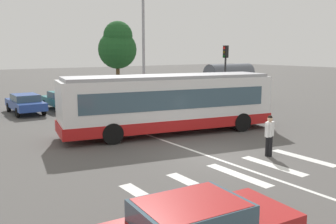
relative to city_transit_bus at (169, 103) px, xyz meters
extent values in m
plane|color=#514F4C|center=(-1.07, -4.61, -1.59)|extent=(160.00, 160.00, 0.00)
cylinder|color=black|center=(3.93, 0.39, -1.09)|extent=(1.04, 0.50, 1.00)
cylinder|color=black|center=(3.46, -1.91, -1.09)|extent=(1.04, 0.50, 1.00)
cylinder|color=black|center=(-3.05, 1.83, -1.09)|extent=(1.04, 0.50, 1.00)
cylinder|color=black|center=(-3.53, -0.47, -1.09)|extent=(1.04, 0.50, 1.00)
cube|color=white|center=(-0.02, 0.00, 0.04)|extent=(11.43, 4.75, 2.55)
cube|color=red|center=(-0.02, 0.00, -0.96)|extent=(11.54, 4.80, 0.55)
cube|color=#3D5666|center=(-0.02, 0.00, 0.34)|extent=(10.13, 4.53, 0.96)
cube|color=#3D5666|center=(5.44, -1.12, 0.24)|extent=(0.49, 2.21, 1.63)
cube|color=black|center=(5.44, -1.12, 1.13)|extent=(0.45, 1.91, 0.28)
cube|color=#99999E|center=(-0.02, 0.00, 1.39)|extent=(10.95, 4.46, 0.16)
cube|color=#28282B|center=(5.55, -1.15, -1.16)|extent=(0.63, 2.52, 0.36)
cylinder|color=black|center=(0.81, -5.91, -1.16)|extent=(0.16, 0.16, 0.85)
cylinder|color=black|center=(0.85, -6.02, -1.16)|extent=(0.16, 0.16, 0.85)
cube|color=white|center=(0.83, -5.96, -0.44)|extent=(0.47, 0.39, 0.60)
cylinder|color=white|center=(0.60, -6.05, -0.47)|extent=(0.10, 0.10, 0.55)
cylinder|color=white|center=(1.05, -5.88, -0.47)|extent=(0.10, 0.10, 0.55)
sphere|color=tan|center=(0.83, -5.96, -0.03)|extent=(0.22, 0.22, 0.22)
sphere|color=black|center=(0.83, -5.96, 0.04)|extent=(0.19, 0.19, 0.19)
cylinder|color=black|center=(-5.17, -9.61, -1.27)|extent=(0.65, 0.25, 0.64)
cube|color=#3D5666|center=(-6.72, -10.32, -0.47)|extent=(2.29, 1.78, 0.44)
cube|color=#AD1E1E|center=(-6.72, -10.32, -0.28)|extent=(2.10, 1.69, 0.09)
cylinder|color=black|center=(-5.37, 12.18, -1.27)|extent=(0.21, 0.64, 0.64)
cylinder|color=black|center=(-3.69, 12.15, -1.27)|extent=(0.21, 0.64, 0.64)
cylinder|color=black|center=(-5.42, 9.39, -1.27)|extent=(0.21, 0.64, 0.64)
cylinder|color=black|center=(-3.75, 9.36, -1.27)|extent=(0.21, 0.64, 0.64)
cube|color=#234293|center=(-4.56, 10.77, -0.95)|extent=(1.91, 4.53, 0.52)
cube|color=#3D5666|center=(-4.56, 10.68, -0.47)|extent=(1.64, 2.19, 0.44)
cube|color=#234293|center=(-4.56, 10.68, -0.28)|extent=(1.57, 2.01, 0.09)
cylinder|color=black|center=(-2.78, 12.21, -1.27)|extent=(0.20, 0.64, 0.64)
cylinder|color=black|center=(-1.10, 12.22, -1.27)|extent=(0.20, 0.64, 0.64)
cylinder|color=black|center=(-2.76, 9.42, -1.27)|extent=(0.20, 0.64, 0.64)
cylinder|color=black|center=(-1.08, 9.43, -1.27)|extent=(0.20, 0.64, 0.64)
cube|color=#196B70|center=(-1.93, 10.82, -0.95)|extent=(1.85, 4.51, 0.52)
cube|color=#3D5666|center=(-1.93, 10.73, -0.47)|extent=(1.62, 2.17, 0.44)
cube|color=#196B70|center=(-1.93, 10.73, -0.28)|extent=(1.54, 1.99, 0.09)
cylinder|color=black|center=(0.06, 12.42, -1.27)|extent=(0.24, 0.65, 0.64)
cylinder|color=black|center=(1.73, 12.30, -1.27)|extent=(0.24, 0.65, 0.64)
cylinder|color=black|center=(-0.14, 9.64, -1.27)|extent=(0.24, 0.65, 0.64)
cylinder|color=black|center=(1.53, 9.52, -1.27)|extent=(0.24, 0.65, 0.64)
cube|color=#38383D|center=(0.80, 10.97, -0.95)|extent=(2.13, 4.62, 0.52)
cube|color=#3D5666|center=(0.79, 10.88, -0.47)|extent=(1.75, 2.27, 0.44)
cube|color=#38383D|center=(0.79, 10.88, -0.28)|extent=(1.66, 2.08, 0.09)
cylinder|color=#28282B|center=(8.34, 4.59, 0.30)|extent=(0.14, 0.14, 3.77)
cube|color=black|center=(8.34, 4.59, 2.63)|extent=(0.28, 0.32, 0.90)
cylinder|color=red|center=(8.17, 4.59, 2.90)|extent=(0.04, 0.20, 0.20)
cylinder|color=#463707|center=(8.17, 4.59, 2.60)|extent=(0.04, 0.20, 0.20)
cylinder|color=#093B10|center=(8.17, 4.59, 2.30)|extent=(0.04, 0.20, 0.20)
cylinder|color=#28282B|center=(8.21, 6.18, -0.44)|extent=(0.12, 0.12, 2.30)
cylinder|color=#28282B|center=(12.42, 6.18, -0.44)|extent=(0.12, 0.12, 2.30)
cube|color=slate|center=(10.32, 6.88, -0.32)|extent=(4.04, 0.04, 1.93)
cylinder|color=#515660|center=(10.32, 6.18, 0.89)|extent=(4.30, 1.54, 1.54)
cube|color=#4C3823|center=(10.32, 6.18, -1.14)|extent=(3.37, 0.36, 0.08)
cylinder|color=#939399|center=(3.34, 7.99, 3.26)|extent=(0.20, 0.20, 9.69)
cylinder|color=brown|center=(5.51, 16.35, -0.03)|extent=(0.36, 0.36, 3.12)
sphere|color=#1E5123|center=(5.51, 16.35, 2.81)|extent=(3.64, 3.64, 3.64)
sphere|color=#1E5123|center=(5.50, 16.15, 4.08)|extent=(2.73, 2.73, 2.73)
cube|color=silver|center=(-5.62, -6.92, -1.58)|extent=(0.45, 2.89, 0.01)
cube|color=silver|center=(-3.76, -6.92, -1.58)|extent=(0.45, 2.89, 0.01)
cube|color=silver|center=(-1.90, -6.92, -1.58)|extent=(0.45, 2.89, 0.01)
cube|color=silver|center=(-0.04, -6.92, -1.58)|extent=(0.45, 2.89, 0.01)
cube|color=silver|center=(1.82, -6.92, -1.58)|extent=(0.45, 2.89, 0.01)
cube|color=silver|center=(-1.17, -2.61, -1.58)|extent=(0.16, 24.00, 0.01)
camera|label=1|loc=(-11.11, -15.80, 2.73)|focal=39.96mm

